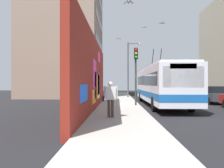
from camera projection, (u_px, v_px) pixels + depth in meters
ground_plane at (139, 106)px, 17.39m from camera, size 80.00×80.00×0.00m
sidewalk_slab at (119, 105)px, 17.43m from camera, size 48.00×3.20×0.15m
graffiti_wall at (93, 75)px, 14.00m from camera, size 15.04×0.32×4.81m
building_far_left at (66, 23)px, 31.02m from camera, size 13.10×9.63×21.14m
city_bus at (160, 84)px, 17.73m from camera, size 12.48×2.65×4.91m
parked_car_dark_gray at (212, 94)px, 19.89m from camera, size 4.51×1.85×1.58m
parked_car_black at (191, 92)px, 25.48m from camera, size 4.12×1.75×1.58m
parked_car_silver at (178, 90)px, 31.16m from camera, size 4.64×1.84×1.58m
pedestrian_near_wall at (111, 96)px, 10.54m from camera, size 0.24×0.77×1.76m
traffic_light at (136, 67)px, 16.33m from camera, size 0.49×0.28×4.40m
street_lamp at (129, 66)px, 26.53m from camera, size 0.44×1.69×6.79m
flying_pigeons at (139, 26)px, 19.23m from camera, size 11.19×4.76×1.63m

